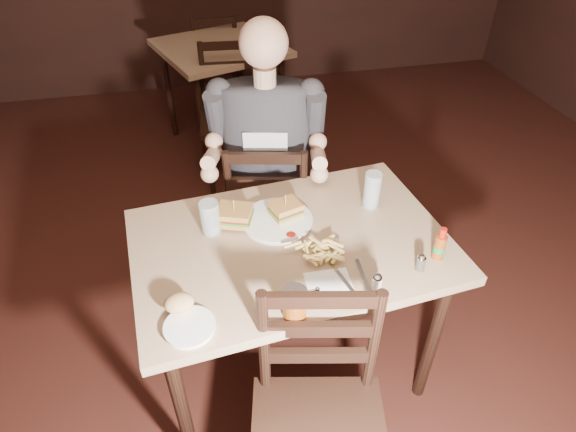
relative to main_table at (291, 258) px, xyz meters
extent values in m
plane|color=black|center=(-0.07, -0.18, -0.68)|extent=(7.00, 7.00, 0.00)
cube|color=tan|center=(0.00, 0.00, 0.07)|extent=(1.21, 0.87, 0.04)
cylinder|color=black|center=(-0.46, -0.35, -0.32)|extent=(0.05, 0.05, 0.73)
cylinder|color=black|center=(-0.52, 0.26, -0.32)|extent=(0.05, 0.05, 0.73)
cylinder|color=black|center=(0.52, -0.26, -0.32)|extent=(0.05, 0.05, 0.73)
cylinder|color=black|center=(0.46, 0.35, -0.32)|extent=(0.05, 0.05, 0.73)
cube|color=tan|center=(-0.02, 2.16, 0.07)|extent=(1.01, 1.01, 0.04)
cylinder|color=black|center=(-0.23, 1.75, -0.32)|extent=(0.04, 0.04, 0.73)
cylinder|color=black|center=(-0.43, 2.36, -0.32)|extent=(0.04, 0.04, 0.73)
cylinder|color=black|center=(0.38, 1.95, -0.32)|extent=(0.04, 0.04, 0.73)
cylinder|color=black|center=(0.18, 2.56, -0.32)|extent=(0.04, 0.04, 0.73)
cylinder|color=white|center=(-0.03, 0.11, 0.09)|extent=(0.29, 0.29, 0.02)
ellipsoid|color=maroon|center=(0.00, 0.01, 0.11)|extent=(0.04, 0.04, 0.01)
cylinder|color=silver|center=(-0.28, 0.12, 0.15)|extent=(0.08, 0.08, 0.13)
cylinder|color=silver|center=(0.36, 0.14, 0.16)|extent=(0.07, 0.07, 0.15)
cube|color=white|center=(0.07, -0.24, 0.09)|extent=(0.16, 0.15, 0.00)
cube|color=silver|center=(0.12, -0.19, 0.09)|extent=(0.06, 0.22, 0.01)
cube|color=silver|center=(0.20, -0.23, 0.09)|extent=(0.02, 0.16, 0.00)
cylinder|color=white|center=(-0.39, -0.32, 0.09)|extent=(0.17, 0.17, 0.01)
ellipsoid|color=tan|center=(-0.41, -0.25, 0.13)|extent=(0.10, 0.09, 0.06)
camera|label=1|loc=(-0.30, -1.29, 1.26)|focal=30.00mm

